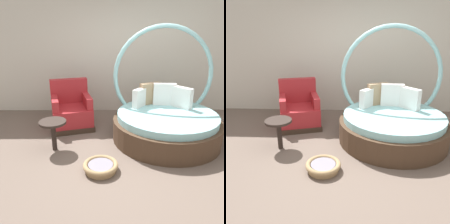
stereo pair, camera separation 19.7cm
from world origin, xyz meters
TOP-DOWN VIEW (x-y plane):
  - ground_plane at (0.00, 0.00)m, footprint 8.00×8.00m
  - back_wall at (0.00, 2.36)m, footprint 8.00×0.12m
  - round_daybed at (0.68, 0.80)m, footprint 1.93×1.93m
  - red_armchair at (-1.13, 1.33)m, footprint 0.98×0.98m
  - pet_basket at (-0.47, -0.31)m, footprint 0.51×0.51m
  - side_table at (-1.27, 0.32)m, footprint 0.44×0.44m

SIDE VIEW (x-z plane):
  - ground_plane at x=0.00m, z-range -0.02..0.00m
  - pet_basket at x=-0.47m, z-range 0.01..0.14m
  - red_armchair at x=-1.13m, z-range -0.14..0.80m
  - round_daybed at x=0.68m, z-range -0.63..1.38m
  - side_table at x=-1.27m, z-range 0.17..0.69m
  - back_wall at x=0.00m, z-range 0.00..3.06m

